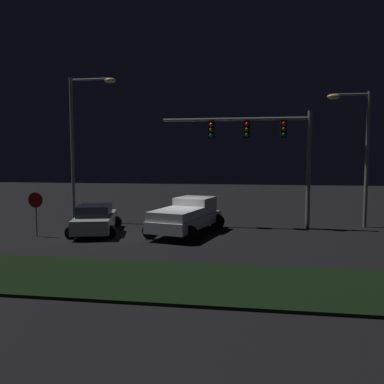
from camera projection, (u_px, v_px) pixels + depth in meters
name	position (u px, v px, depth m)	size (l,w,h in m)	color
ground_plane	(176.00, 235.00, 19.76)	(80.00, 80.00, 0.00)	black
grass_median	(130.00, 278.00, 12.32)	(23.40, 4.08, 0.10)	black
pickup_truck	(188.00, 214.00, 20.08)	(3.75, 5.73, 1.80)	silver
car_sedan	(95.00, 219.00, 20.05)	(3.18, 4.71, 1.51)	#B7B7BC
traffic_signal_gantry	(264.00, 141.00, 21.44)	(8.32, 0.56, 6.50)	slate
street_lamp_left	(81.00, 132.00, 23.45)	(2.95, 0.44, 8.79)	slate
street_lamp_right	(359.00, 142.00, 21.63)	(2.36, 0.44, 7.63)	slate
stop_sign	(36.00, 206.00, 19.08)	(0.76, 0.08, 2.23)	slate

